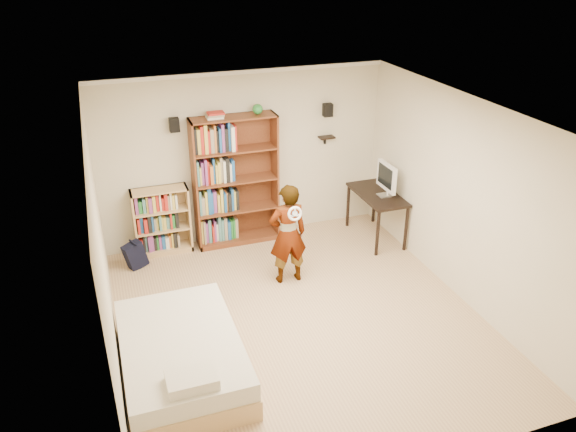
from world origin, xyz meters
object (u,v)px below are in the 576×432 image
low_bookshelf (162,221)px  daybed (181,351)px  person (288,234)px  tall_bookshelf (236,182)px  computer_desk (376,216)px

low_bookshelf → daybed: bearing=-94.2°
person → tall_bookshelf: bearing=-74.4°
tall_bookshelf → person: (0.37, -1.38, -0.29)m
computer_desk → person: size_ratio=0.78×
person → low_bookshelf: bearing=-41.9°
tall_bookshelf → computer_desk: (2.14, -0.63, -0.64)m
low_bookshelf → computer_desk: bearing=-11.3°
computer_desk → daybed: bearing=-148.3°
daybed → person: 2.31m
daybed → computer_desk: bearing=31.7°
daybed → person: bearing=39.1°
low_bookshelf → person: size_ratio=0.72×
tall_bookshelf → low_bookshelf: size_ratio=1.95×
low_bookshelf → person: (1.55, -1.41, 0.21)m
computer_desk → daybed: computer_desk is taller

